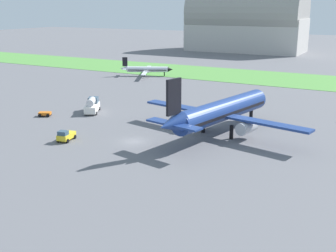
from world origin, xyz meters
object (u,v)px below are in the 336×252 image
Objects in this scene: pushback_tug_by_runway at (66,136)px; airplane_taxiing_turboprop at (146,69)px; airplane_midfield_jet at (221,111)px; fuel_truck_midfield at (92,105)px; baggage_cart_near_gate at (45,114)px.

airplane_taxiing_turboprop is at bearing -172.12° from pushback_tug_by_runway.
airplane_midfield_jet is 4.80× the size of fuel_truck_midfield.
baggage_cart_near_gate is (8.52, -54.91, -1.65)m from airplane_taxiing_turboprop.
pushback_tug_by_runway is (23.56, -65.48, -1.31)m from airplane_taxiing_turboprop.
airplane_midfield_jet reaches higher than fuel_truck_midfield.
fuel_truck_midfield is at bearing -166.65° from pushback_tug_by_runway.
fuel_truck_midfield is at bearing -159.21° from baggage_cart_near_gate.
pushback_tug_by_runway is at bearing 117.17° from baggage_cart_near_gate.
airplane_midfield_jet reaches higher than pushback_tug_by_runway.
airplane_taxiing_turboprop reaches higher than fuel_truck_midfield.
airplane_midfield_jet is 30.42m from fuel_truck_midfield.
pushback_tug_by_runway is at bearing -95.50° from airplane_taxiing_turboprop.
airplane_midfield_jet reaches higher than airplane_taxiing_turboprop.
baggage_cart_near_gate is 0.75× the size of pushback_tug_by_runway.
airplane_midfield_jet is 67.14m from airplane_taxiing_turboprop.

